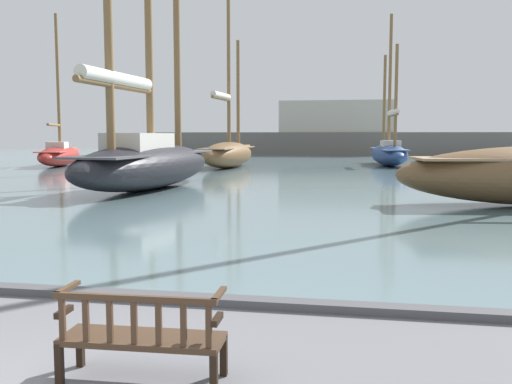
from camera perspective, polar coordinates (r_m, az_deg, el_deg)
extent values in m
cube|color=slate|center=(48.01, 6.90, 2.87)|extent=(100.00, 80.00, 0.08)
cube|color=#4C4C50|center=(8.62, -10.98, -10.23)|extent=(40.00, 0.30, 0.12)
cube|color=black|center=(6.44, -17.17, -14.58)|extent=(0.07, 0.07, 0.42)
cube|color=black|center=(5.97, -3.25, -15.98)|extent=(0.07, 0.07, 0.42)
cube|color=black|center=(6.06, -19.07, -15.94)|extent=(0.07, 0.07, 0.42)
cube|color=black|center=(5.56, -4.24, -17.66)|extent=(0.07, 0.07, 0.42)
cube|color=#422D1E|center=(5.89, -11.27, -14.20)|extent=(1.62, 0.58, 0.06)
cube|color=#422D1E|center=(5.55, -12.14, -10.37)|extent=(1.60, 0.11, 0.06)
cube|color=#422D1E|center=(5.90, -18.80, -11.95)|extent=(0.06, 0.04, 0.41)
cube|color=#422D1E|center=(5.80, -16.64, -12.21)|extent=(0.06, 0.04, 0.41)
cube|color=#422D1E|center=(5.70, -14.40, -12.45)|extent=(0.06, 0.04, 0.41)
cube|color=#422D1E|center=(5.62, -12.09, -12.68)|extent=(0.06, 0.04, 0.41)
cube|color=#422D1E|center=(5.54, -9.71, -12.89)|extent=(0.06, 0.04, 0.41)
cube|color=#422D1E|center=(5.47, -7.25, -13.09)|extent=(0.06, 0.04, 0.41)
cube|color=#422D1E|center=(5.41, -4.74, -13.27)|extent=(0.06, 0.04, 0.41)
cube|color=black|center=(6.02, -18.66, -11.28)|extent=(0.07, 0.30, 0.06)
cube|color=#422D1E|center=(6.04, -18.34, -9.10)|extent=(0.08, 0.47, 0.04)
cube|color=black|center=(5.51, -3.91, -12.58)|extent=(0.07, 0.30, 0.06)
cube|color=#422D1E|center=(5.53, -3.72, -10.18)|extent=(0.08, 0.47, 0.04)
ellipsoid|color=maroon|center=(45.67, -19.03, 3.42)|extent=(5.35, 10.15, 1.47)
cube|color=#C6514C|center=(45.66, -19.05, 3.93)|extent=(4.42, 8.84, 0.08)
cube|color=beige|center=(44.92, -19.25, 4.35)|extent=(1.81, 2.15, 0.63)
cylinder|color=brown|center=(46.05, -19.20, 10.30)|extent=(0.24, 0.24, 10.13)
cylinder|color=brown|center=(43.98, -19.57, 6.34)|extent=(1.40, 3.77, 0.19)
cylinder|color=brown|center=(51.46, -17.75, 4.16)|extent=(0.78, 1.87, 0.19)
ellipsoid|color=navy|center=(44.92, 13.14, 3.64)|extent=(3.43, 9.57, 1.61)
cube|color=#516B9E|center=(44.91, 13.15, 4.20)|extent=(2.71, 8.39, 0.08)
cube|color=beige|center=(44.21, 13.31, 4.64)|extent=(1.50, 1.92, 0.63)
cylinder|color=brown|center=(45.30, 13.26, 10.66)|extent=(0.24, 0.24, 10.10)
cylinder|color=brown|center=(43.38, 13.56, 7.50)|extent=(0.60, 3.58, 0.19)
cylinder|color=silver|center=(43.39, 13.56, 7.75)|extent=(0.75, 3.24, 0.38)
cylinder|color=brown|center=(47.74, 12.72, 8.80)|extent=(0.24, 0.24, 7.42)
cylinder|color=brown|center=(42.44, 13.83, 9.19)|extent=(0.24, 0.24, 7.45)
ellipsoid|color=black|center=(25.21, -10.73, 2.56)|extent=(3.85, 12.13, 1.96)
cube|color=#4C4C51|center=(25.19, -10.75, 3.78)|extent=(2.97, 10.65, 0.08)
cube|color=beige|center=(24.36, -11.64, 4.79)|extent=(1.96, 3.65, 0.85)
cylinder|color=brown|center=(22.84, -13.68, 10.29)|extent=(0.57, 5.95, 0.26)
cylinder|color=silver|center=(22.86, -13.70, 10.94)|extent=(0.80, 5.37, 0.52)
cylinder|color=brown|center=(28.76, -7.90, 13.54)|extent=(0.32, 0.32, 9.41)
cylinder|color=brown|center=(22.67, -14.60, 17.05)|extent=(0.32, 0.32, 10.58)
ellipsoid|color=brown|center=(40.74, -2.80, 3.74)|extent=(2.93, 9.54, 1.83)
cube|color=#997A5B|center=(40.73, -2.80, 4.44)|extent=(2.25, 8.38, 0.08)
cylinder|color=brown|center=(41.27, -2.75, 12.93)|extent=(0.25, 0.25, 12.09)
cylinder|color=brown|center=(39.13, -3.52, 9.31)|extent=(0.37, 3.95, 0.20)
cylinder|color=silver|center=(39.14, -3.52, 9.61)|extent=(0.55, 3.56, 0.41)
cylinder|color=brown|center=(43.56, -1.80, 9.79)|extent=(0.25, 0.25, 7.90)
cylinder|color=brown|center=(46.05, -0.93, 4.62)|extent=(0.27, 1.57, 0.20)
cube|color=#66605B|center=(65.53, 7.91, 4.76)|extent=(42.09, 2.40, 2.70)
cube|color=#B7B2A3|center=(65.55, 7.96, 7.50)|extent=(12.72, 2.00, 3.57)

